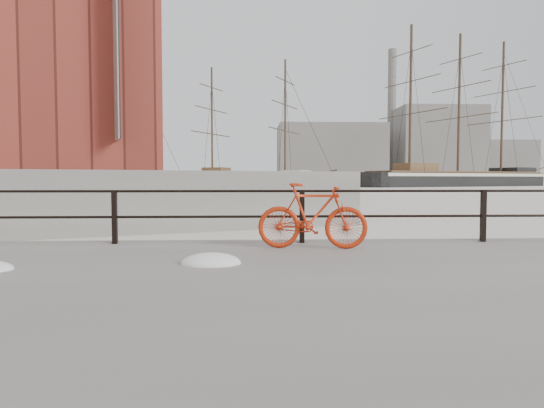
# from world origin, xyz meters

# --- Properties ---
(ground) EXTENTS (400.00, 400.00, 0.00)m
(ground) POSITION_xyz_m (0.00, 0.00, 0.00)
(ground) COLOR white
(ground) RESTS_ON ground
(far_quay) EXTENTS (78.44, 148.07, 1.80)m
(far_quay) POSITION_xyz_m (-40.00, 72.00, 0.90)
(far_quay) COLOR gray
(far_quay) RESTS_ON ground
(guardrail) EXTENTS (28.00, 0.10, 1.00)m
(guardrail) POSITION_xyz_m (0.00, -0.15, 0.85)
(guardrail) COLOR black
(guardrail) RESTS_ON promenade
(bicycle) EXTENTS (1.91, 0.52, 1.14)m
(bicycle) POSITION_xyz_m (-3.40, -0.93, 0.92)
(bicycle) COLOR #B8280C
(bicycle) RESTS_ON promenade
(barque_black) EXTENTS (58.69, 39.56, 32.00)m
(barque_black) POSITION_xyz_m (37.43, 87.33, 0.00)
(barque_black) COLOR black
(barque_black) RESTS_ON ground
(schooner_mid) EXTENTS (32.82, 25.01, 21.66)m
(schooner_mid) POSITION_xyz_m (-5.07, 72.68, 0.00)
(schooner_mid) COLOR beige
(schooner_mid) RESTS_ON ground
(schooner_left) EXTENTS (26.47, 19.38, 18.34)m
(schooner_left) POSITION_xyz_m (-27.15, 68.56, 0.00)
(schooner_left) COLOR beige
(schooner_left) RESTS_ON ground
(workboat_near) EXTENTS (11.38, 9.27, 7.00)m
(workboat_near) POSITION_xyz_m (-25.33, 32.15, 0.00)
(workboat_near) COLOR black
(workboat_near) RESTS_ON ground
(workboat_far) EXTENTS (11.20, 9.93, 7.00)m
(workboat_far) POSITION_xyz_m (-26.16, 42.76, 0.00)
(workboat_far) COLOR black
(workboat_far) RESTS_ON ground
(apartment_cream) EXTENTS (24.16, 21.40, 21.20)m
(apartment_cream) POSITION_xyz_m (-38.11, 61.98, 12.40)
(apartment_cream) COLOR beige
(apartment_cream) RESTS_ON far_quay
(apartment_grey) EXTENTS (26.02, 22.15, 23.20)m
(apartment_grey) POSITION_xyz_m (-46.35, 82.38, 13.40)
(apartment_grey) COLOR #A5A59F
(apartment_grey) RESTS_ON far_quay
(apartment_brick) EXTENTS (27.87, 22.90, 21.20)m
(apartment_brick) POSITION_xyz_m (-54.97, 103.70, 12.40)
(apartment_brick) COLOR brown
(apartment_brick) RESTS_ON far_quay
(industrial_west) EXTENTS (32.00, 18.00, 18.00)m
(industrial_west) POSITION_xyz_m (20.00, 140.00, 9.00)
(industrial_west) COLOR gray
(industrial_west) RESTS_ON ground
(industrial_mid) EXTENTS (26.00, 20.00, 24.00)m
(industrial_mid) POSITION_xyz_m (55.00, 145.00, 12.00)
(industrial_mid) COLOR gray
(industrial_mid) RESTS_ON ground
(industrial_east) EXTENTS (20.00, 16.00, 14.00)m
(industrial_east) POSITION_xyz_m (78.00, 150.00, 7.00)
(industrial_east) COLOR gray
(industrial_east) RESTS_ON ground
(smokestack) EXTENTS (2.80, 2.80, 44.00)m
(smokestack) POSITION_xyz_m (42.00, 150.00, 22.00)
(smokestack) COLOR gray
(smokestack) RESTS_ON ground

